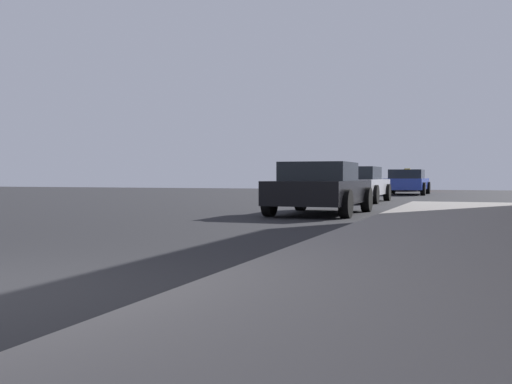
{
  "coord_description": "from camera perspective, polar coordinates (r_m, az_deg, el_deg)",
  "views": [
    {
      "loc": [
        3.99,
        -3.51,
        0.93
      ],
      "look_at": [
        1.75,
        2.56,
        0.76
      ],
      "focal_mm": 42.81,
      "sensor_mm": 36.0,
      "label": 1
    }
  ],
  "objects": [
    {
      "name": "sidewalk",
      "position": [
        3.61,
        20.29,
        -12.28
      ],
      "size": [
        4.0,
        32.0,
        0.15
      ],
      "primitive_type": "cube",
      "color": "gray",
      "rests_on": "ground_plane"
    },
    {
      "name": "car_red",
      "position": [
        40.41,
        13.97,
        1.04
      ],
      "size": [
        2.05,
        4.41,
        1.43
      ],
      "color": "red",
      "rests_on": "ground_plane"
    },
    {
      "name": "car_blue",
      "position": [
        32.01,
        13.94,
        0.93
      ],
      "size": [
        2.04,
        4.53,
        1.27
      ],
      "color": "#233899",
      "rests_on": "ground_plane"
    },
    {
      "name": "car_black",
      "position": [
        15.05,
        6.05,
        0.39
      ],
      "size": [
        2.01,
        4.08,
        1.27
      ],
      "color": "black",
      "rests_on": "ground_plane"
    },
    {
      "name": "car_silver",
      "position": [
        22.29,
        9.32,
        0.73
      ],
      "size": [
        2.03,
        4.48,
        1.27
      ],
      "color": "#B7B7BF",
      "rests_on": "ground_plane"
    }
  ]
}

